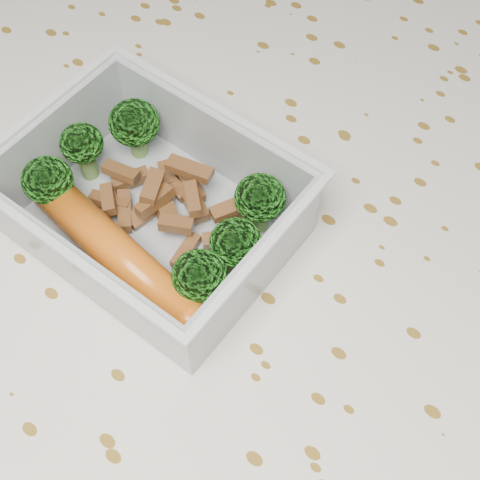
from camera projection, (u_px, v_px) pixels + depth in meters
The scene contains 6 objects.
dining_table at pixel (235, 329), 0.48m from camera, with size 1.40×0.90×0.75m.
tablecloth at pixel (234, 297), 0.44m from camera, with size 1.46×0.96×0.19m.
lunch_container at pixel (153, 212), 0.40m from camera, with size 0.17×0.13×0.06m.
broccoli_florets at pixel (159, 192), 0.39m from camera, with size 0.15×0.10×0.04m.
meat_pile at pixel (168, 201), 0.41m from camera, with size 0.10×0.07×0.03m.
sausage at pixel (117, 253), 0.38m from camera, with size 0.15×0.04×0.02m.
Camera 1 is at (0.13, -0.15, 1.11)m, focal length 50.00 mm.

